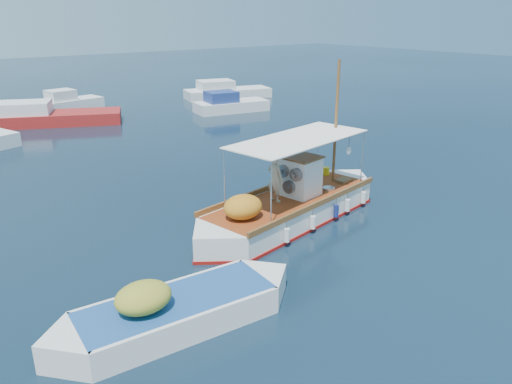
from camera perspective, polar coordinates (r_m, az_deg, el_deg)
ground at (r=18.66m, az=3.29°, el=-3.11°), size 160.00×160.00×0.00m
fishing_caique at (r=18.39m, az=3.95°, el=-1.73°), size 9.40×3.73×5.82m
dinghy at (r=12.67m, az=-9.23°, el=-13.60°), size 6.58×2.21×1.61m
bg_boat_n at (r=37.48m, az=-23.58°, el=7.80°), size 10.42×6.76×1.80m
bg_boat_ne at (r=39.19m, az=-3.06°, el=9.87°), size 5.92×3.18×1.80m
bg_boat_e at (r=45.73m, az=-3.53°, el=11.30°), size 7.98×4.50×1.80m
bg_boat_far_n at (r=42.69m, az=-20.63°, el=9.47°), size 5.14×2.78×1.80m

